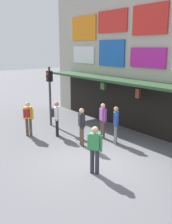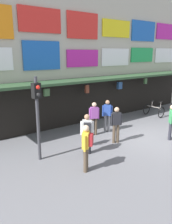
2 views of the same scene
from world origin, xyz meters
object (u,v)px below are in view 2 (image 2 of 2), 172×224
Objects in this scene: bicycle_parked at (154,110)px; pedestrian_in_blue at (171,120)px; pedestrian_in_yellow at (94,117)px; pedestrian_in_green at (87,131)px; traffic_light_near at (37,106)px; pedestrian_in_purple at (87,145)px; pedestrian_in_black at (116,123)px; pedestrian_in_red at (107,114)px.

bicycle_parked is 0.72× the size of pedestrian_in_blue.
pedestrian_in_green is (-1.59, -1.57, 0.04)m from pedestrian_in_yellow.
traffic_light_near is 1.90× the size of pedestrian_in_blue.
pedestrian_in_black is at bearing 26.03° from pedestrian_in_purple.
bicycle_parked is at bearing 5.64° from pedestrian_in_red.
pedestrian_in_yellow is at bearing 44.52° from pedestrian_in_green.
pedestrian_in_black reaches higher than bicycle_parked.
pedestrian_in_blue is 1.00× the size of pedestrian_in_green.
pedestrian_in_blue is 4.97m from pedestrian_in_purple.
pedestrian_in_black is at bearing -160.43° from bicycle_parked.
pedestrian_in_purple is 2.89m from pedestrian_in_black.
pedestrian_in_black is at bearing -8.06° from traffic_light_near.
pedestrian_in_yellow is 1.00× the size of pedestrian_in_green.
pedestrian_in_red is 1.00× the size of pedestrian_in_black.
traffic_light_near is 2.31m from pedestrian_in_purple.
pedestrian_in_black is (0.19, -1.38, 0.00)m from pedestrian_in_yellow.
pedestrian_in_yellow and pedestrian_in_black have the same top height.
pedestrian_in_black is 1.00× the size of pedestrian_in_green.
pedestrian_in_black is at bearing -116.22° from pedestrian_in_red.
pedestrian_in_blue is at bearing -57.06° from pedestrian_in_red.
traffic_light_near reaches higher than pedestrian_in_green.
pedestrian_in_black is at bearing 6.07° from pedestrian_in_green.
pedestrian_in_yellow is at bearing -175.20° from bicycle_parked.
pedestrian_in_red is 1.00× the size of pedestrian_in_green.
pedestrian_in_blue is at bearing -45.47° from pedestrian_in_yellow.
pedestrian_in_purple is 1.00× the size of pedestrian_in_black.
pedestrian_in_purple and pedestrian_in_black have the same top height.
bicycle_parked is 0.72× the size of pedestrian_in_yellow.
pedestrian_in_yellow and pedestrian_in_purple have the same top height.
traffic_light_near reaches higher than pedestrian_in_yellow.
pedestrian_in_red and pedestrian_in_purple have the same top height.
traffic_light_near reaches higher than pedestrian_in_red.
traffic_light_near is at bearing 171.94° from pedestrian_in_black.
bicycle_parked is 4.51m from pedestrian_in_red.
traffic_light_near is 1.90× the size of pedestrian_in_yellow.
pedestrian_in_green is (0.82, 1.08, 0.00)m from pedestrian_in_purple.
bicycle_parked is 5.48m from pedestrian_in_black.
pedestrian_in_red is at bearing 38.98° from pedestrian_in_purple.
pedestrian_in_green is at bearing -147.40° from pedestrian_in_red.
pedestrian_in_red is at bearing 0.45° from pedestrian_in_yellow.
pedestrian_in_red is 4.22m from pedestrian_in_purple.
pedestrian_in_blue is (-2.76, -3.05, 0.55)m from bicycle_parked.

